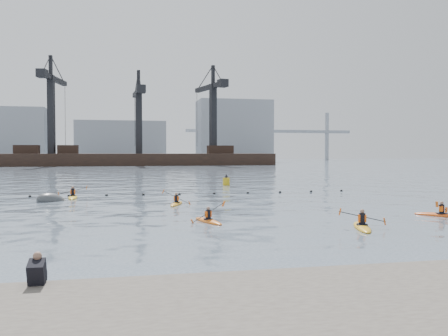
{
  "coord_description": "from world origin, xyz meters",
  "views": [
    {
      "loc": [
        -3.41,
        -17.6,
        3.66
      ],
      "look_at": [
        1.58,
        6.46,
        2.8
      ],
      "focal_mm": 38.0,
      "sensor_mm": 36.0,
      "label": 1
    }
  ],
  "objects": [
    {
      "name": "kayaker_3",
      "position": [
        -0.02,
        14.91,
        0.09
      ],
      "size": [
        1.96,
        2.93,
        1.15
      ],
      "rotation": [
        0.0,
        0.0,
        -0.31
      ],
      "color": "orange",
      "rests_on": "ground"
    },
    {
      "name": "float_line",
      "position": [
        -0.5,
        22.53,
        0.03
      ],
      "size": [
        33.24,
        0.73,
        0.24
      ],
      "color": "black",
      "rests_on": "ground"
    },
    {
      "name": "kayaker_1",
      "position": [
        7.59,
        3.03,
        0.1
      ],
      "size": [
        2.12,
        3.28,
        1.07
      ],
      "rotation": [
        0.0,
        0.0,
        -0.33
      ],
      "color": "gold",
      "rests_on": "ground"
    },
    {
      "name": "mooring_buoy",
      "position": [
        -8.84,
        19.06,
        0.0
      ],
      "size": [
        2.79,
        2.81,
        1.65
      ],
      "primitive_type": "ellipsoid",
      "rotation": [
        0.0,
        0.21,
        0.8
      ],
      "color": "#3D3F42",
      "rests_on": "ground"
    },
    {
      "name": "skyline",
      "position": [
        2.23,
        150.27,
        9.25
      ],
      "size": [
        141.0,
        28.0,
        22.0
      ],
      "color": "gray",
      "rests_on": "ground"
    },
    {
      "name": "kayaker_4",
      "position": [
        14.0,
        5.91,
        0.09
      ],
      "size": [
        2.37,
        2.73,
        1.04
      ],
      "rotation": [
        0.0,
        0.0,
        3.82
      ],
      "color": "#E15115",
      "rests_on": "ground"
    },
    {
      "name": "ground",
      "position": [
        0.0,
        0.0,
        0.0
      ],
      "size": [
        400.0,
        400.0,
        0.0
      ],
      "primitive_type": "plane",
      "color": "#3E4E5B",
      "rests_on": "ground"
    },
    {
      "name": "kayaker_5",
      "position": [
        -7.52,
        21.15,
        0.1
      ],
      "size": [
        2.24,
        3.33,
        1.1
      ],
      "rotation": [
        0.0,
        0.0,
        0.05
      ],
      "color": "yellow",
      "rests_on": "ground"
    },
    {
      "name": "nav_buoy",
      "position": [
        7.24,
        32.52,
        0.41
      ],
      "size": [
        0.75,
        0.75,
        1.36
      ],
      "color": "gold",
      "rests_on": "ground"
    },
    {
      "name": "barge_pier",
      "position": [
        -0.22,
        110.0,
        1.89
      ],
      "size": [
        72.0,
        19.3,
        29.5
      ],
      "color": "black",
      "rests_on": "ground"
    },
    {
      "name": "kayaker_0",
      "position": [
        0.75,
        6.49,
        0.09
      ],
      "size": [
        1.94,
        2.88,
        1.15
      ],
      "rotation": [
        0.0,
        0.0,
        0.29
      ],
      "color": "#D96114",
      "rests_on": "ground"
    }
  ]
}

